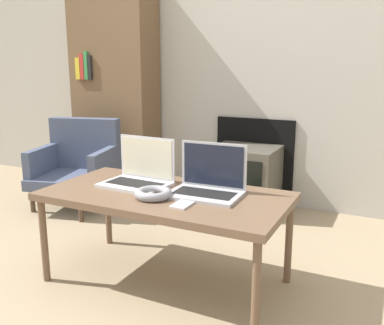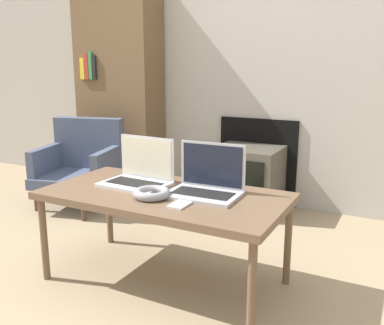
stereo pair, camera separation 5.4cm
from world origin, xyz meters
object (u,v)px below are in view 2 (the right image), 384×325
at_px(laptop_right, 206,183).
at_px(headphones, 152,193).
at_px(armchair, 82,161).
at_px(tv, 247,179).
at_px(phone, 181,204).
at_px(laptop_left, 139,174).

height_order(laptop_right, headphones, laptop_right).
height_order(headphones, armchair, armchair).
relative_size(laptop_right, armchair, 0.51).
xyz_separation_m(laptop_right, tv, (-0.21, 1.16, -0.29)).
bearing_deg(tv, phone, -82.36).
relative_size(laptop_left, laptop_right, 1.01).
height_order(laptop_left, phone, laptop_left).
xyz_separation_m(laptop_right, armchair, (-1.42, 0.70, -0.18)).
xyz_separation_m(laptop_right, phone, (-0.03, -0.20, -0.05)).
height_order(laptop_left, headphones, laptop_left).
bearing_deg(phone, headphones, 169.56).
bearing_deg(headphones, armchair, 144.32).
xyz_separation_m(laptop_right, headphones, (-0.21, -0.17, -0.03)).
xyz_separation_m(laptop_left, laptop_right, (0.39, 0.00, 0.00)).
distance_m(laptop_left, tv, 1.21).
bearing_deg(tv, armchair, -159.08).
height_order(laptop_right, armchair, laptop_right).
bearing_deg(tv, laptop_left, -98.83).
distance_m(phone, tv, 1.39).
bearing_deg(tv, laptop_right, -79.61).
bearing_deg(laptop_left, laptop_right, 3.00).
distance_m(tv, armchair, 1.29).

